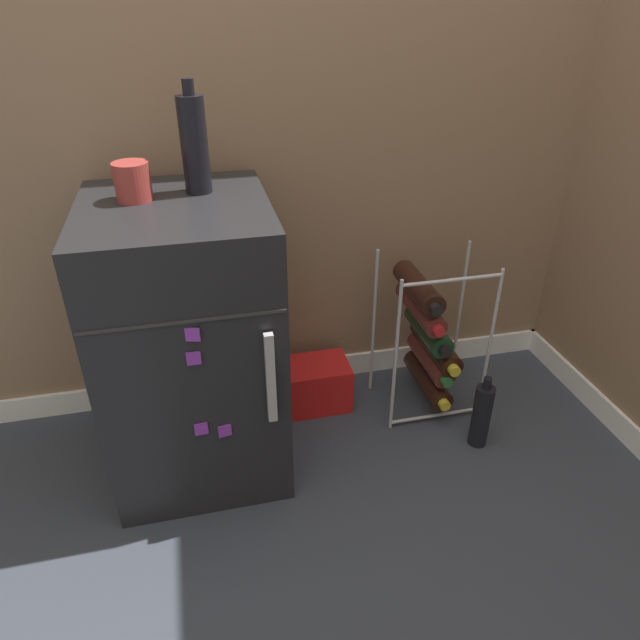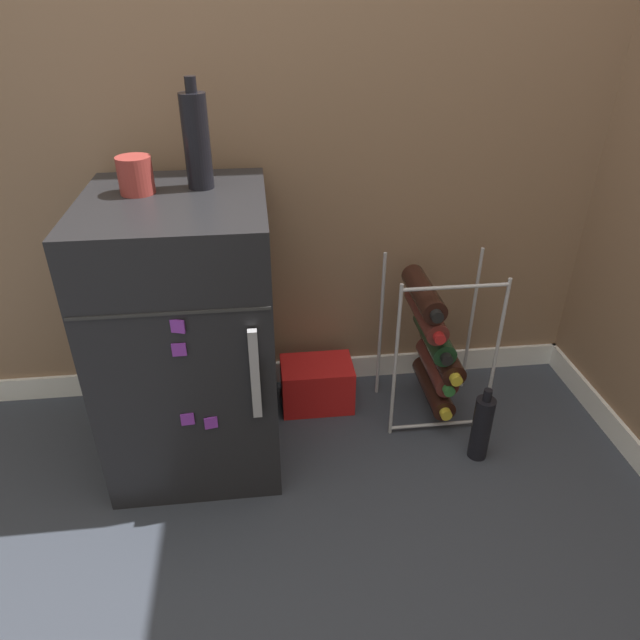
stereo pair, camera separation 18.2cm
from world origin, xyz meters
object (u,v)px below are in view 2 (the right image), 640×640
at_px(soda_box, 317,384).
at_px(fridge_top_bottle, 197,140).
at_px(mini_fridge, 190,335).
at_px(fridge_top_cup, 136,175).
at_px(wine_rack, 433,344).
at_px(loose_bottle_floor, 482,427).

relative_size(soda_box, fridge_top_bottle, 0.88).
xyz_separation_m(mini_fridge, fridge_top_cup, (-0.09, 0.06, 0.48)).
distance_m(wine_rack, fridge_top_bottle, 1.01).
xyz_separation_m(soda_box, fridge_top_bottle, (-0.33, -0.07, 0.90)).
height_order(wine_rack, fridge_top_bottle, fridge_top_bottle).
xyz_separation_m(wine_rack, soda_box, (-0.40, 0.08, -0.20)).
bearing_deg(soda_box, mini_fridge, -158.87).
distance_m(wine_rack, fridge_top_cup, 1.09).
xyz_separation_m(fridge_top_cup, fridge_top_bottle, (0.17, 0.03, 0.08)).
distance_m(mini_fridge, loose_bottle_floor, 0.97).
bearing_deg(loose_bottle_floor, fridge_top_bottle, 162.30).
bearing_deg(fridge_top_bottle, fridge_top_cup, -169.17).
xyz_separation_m(soda_box, fridge_top_cup, (-0.50, -0.10, 0.82)).
bearing_deg(soda_box, loose_bottle_floor, -33.81).
height_order(fridge_top_bottle, loose_bottle_floor, fridge_top_bottle).
height_order(fridge_top_cup, loose_bottle_floor, fridge_top_cup).
height_order(soda_box, fridge_top_cup, fridge_top_cup).
bearing_deg(mini_fridge, soda_box, 21.13).
distance_m(mini_fridge, wine_rack, 0.82).
bearing_deg(fridge_top_bottle, mini_fridge, -129.96).
relative_size(soda_box, loose_bottle_floor, 0.95).
bearing_deg(fridge_top_bottle, wine_rack, -0.81).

